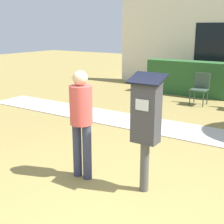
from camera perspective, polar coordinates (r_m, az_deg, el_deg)
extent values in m
plane|color=olive|center=(4.00, 1.24, -17.17)|extent=(40.00, 40.00, 0.00)
cube|color=#B7B2A8|center=(6.72, 16.01, -3.90)|extent=(12.00, 1.10, 0.02)
cube|color=black|center=(11.65, 17.41, 10.39)|extent=(1.10, 0.02, 2.00)
cylinder|color=#4C4C4C|center=(4.24, 5.96, -9.89)|extent=(0.12, 0.12, 0.70)
cube|color=#38383D|center=(3.98, 6.26, -0.06)|extent=(0.34, 0.22, 0.80)
cube|color=silver|center=(3.85, 5.53, 1.28)|extent=(0.18, 0.01, 0.14)
cube|color=black|center=(3.89, 6.44, 6.09)|extent=(0.44, 0.31, 0.12)
cylinder|color=#333851|center=(4.63, -6.36, -6.85)|extent=(0.13, 0.13, 0.82)
cylinder|color=#333851|center=(4.53, -4.58, -7.34)|extent=(0.13, 0.13, 0.82)
cylinder|color=#D14C47|center=(4.37, -5.70, 1.26)|extent=(0.32, 0.32, 0.55)
sphere|color=#D8AD8C|center=(4.29, -5.84, 6.19)|extent=(0.21, 0.21, 0.21)
cylinder|color=#334738|center=(9.09, 14.05, 2.49)|extent=(0.03, 0.03, 0.42)
cylinder|color=#334738|center=(8.98, 16.34, 2.17)|extent=(0.03, 0.03, 0.42)
cylinder|color=#334738|center=(9.44, 14.82, 2.90)|extent=(0.03, 0.03, 0.42)
cylinder|color=#334738|center=(9.33, 17.02, 2.60)|extent=(0.03, 0.03, 0.42)
cube|color=#334738|center=(9.16, 15.66, 3.94)|extent=(0.44, 0.44, 0.04)
cube|color=#334738|center=(9.31, 16.14, 5.57)|extent=(0.44, 0.04, 0.44)
cube|color=#285628|center=(10.51, 13.69, 6.07)|extent=(2.67, 0.60, 1.10)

